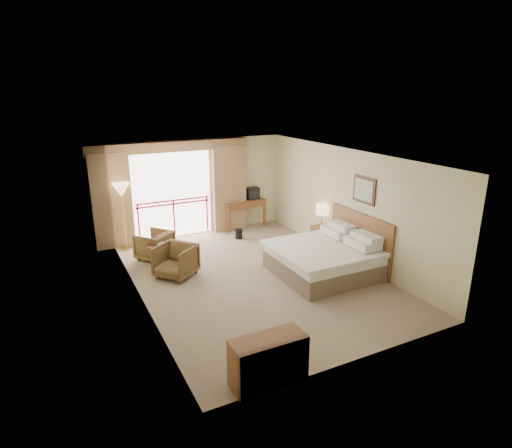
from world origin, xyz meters
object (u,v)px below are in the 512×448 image
bed (325,258)px  tv (252,193)px  desk (242,205)px  side_table (158,252)px  dresser (268,361)px  wastebasket (239,234)px  nightstand (322,237)px  floor_lamp (121,192)px  armchair_far (155,258)px  armchair_near (177,276)px  table_lamp (322,210)px

bed → tv: size_ratio=5.48×
desk → side_table: bearing=-150.2°
side_table → dresser: (0.32, -4.88, -0.00)m
tv → side_table: (-3.39, -1.86, -0.65)m
bed → wastebasket: (-0.75, 3.06, -0.24)m
nightstand → floor_lamp: (-4.61, 2.29, 1.22)m
wastebasket → desk: bearing=59.7°
floor_lamp → dresser: bearing=-83.1°
desk → floor_lamp: (-3.55, -0.38, 0.86)m
bed → armchair_far: size_ratio=2.77×
armchair_far → floor_lamp: 1.90m
nightstand → tv: tv is taller
armchair_near → side_table: size_ratio=1.52×
armchair_far → floor_lamp: floor_lamp is taller
nightstand → armchair_far: bearing=164.8°
tv → dresser: (-3.07, -6.74, -0.66)m
desk → tv: (0.30, -0.06, 0.36)m
nightstand → desk: desk is taller
armchair_far → side_table: size_ratio=1.44×
armchair_far → table_lamp: bearing=125.6°
bed → dresser: bearing=-136.9°
tv → armchair_far: (-3.35, -1.34, -1.02)m
desk → armchair_near: 3.97m
nightstand → armchair_near: 3.95m
bed → nightstand: (0.88, 1.38, -0.08)m
floor_lamp → dresser: (0.78, -6.42, -1.16)m
wastebasket → tv: bearing=46.4°
table_lamp → dresser: bearing=-132.5°
table_lamp → wastebasket: bearing=135.1°
table_lamp → armchair_near: bearing=-179.4°
table_lamp → armchair_near: (-3.94, -0.04, -1.04)m
armchair_near → dresser: bearing=-36.6°
side_table → floor_lamp: (-0.45, 1.54, 1.15)m
wastebasket → side_table: size_ratio=0.50×
floor_lamp → desk: bearing=6.1°
bed → table_lamp: bearing=58.3°
floor_lamp → tv: bearing=4.7°
nightstand → side_table: bearing=171.7°
bed → dresser: size_ratio=1.96×
wastebasket → armchair_far: bearing=-170.3°
table_lamp → tv: size_ratio=1.45×
wastebasket → dresser: (-2.20, -5.82, 0.23)m
wastebasket → floor_lamp: floor_lamp is taller
desk → side_table: 3.65m
desk → side_table: size_ratio=2.42×
nightstand → floor_lamp: size_ratio=0.34×
dresser → floor_lamp: bearing=98.0°
nightstand → floor_lamp: 5.29m
dresser → tv: bearing=66.6°
desk → armchair_near: bearing=-139.4°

